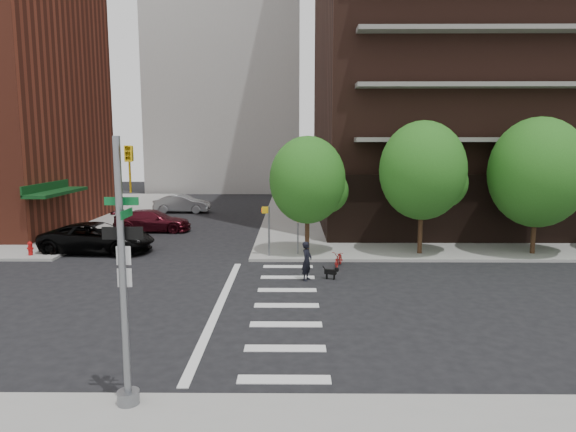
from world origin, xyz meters
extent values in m
plane|color=black|center=(0.00, 0.00, 0.00)|extent=(120.00, 120.00, 0.00)
cube|color=gray|center=(20.50, 23.50, 0.07)|extent=(39.00, 33.00, 0.15)
cube|color=silver|center=(3.00, -6.00, 0.01)|extent=(2.40, 0.50, 0.01)
cube|color=silver|center=(3.00, -4.00, 0.01)|extent=(2.40, 0.50, 0.01)
cube|color=silver|center=(3.00, -2.00, 0.01)|extent=(2.40, 0.50, 0.01)
cube|color=silver|center=(3.00, 0.00, 0.01)|extent=(2.40, 0.50, 0.01)
cube|color=silver|center=(3.00, 2.00, 0.01)|extent=(2.40, 0.50, 0.01)
cube|color=silver|center=(3.00, 4.00, 0.01)|extent=(2.40, 0.50, 0.01)
cube|color=silver|center=(3.00, 6.00, 0.01)|extent=(2.40, 0.50, 0.01)
cube|color=silver|center=(0.50, 0.00, 0.01)|extent=(0.30, 13.00, 0.01)
cube|color=black|center=(18.00, 24.00, 2.15)|extent=(25.50, 25.50, 4.00)
cube|color=#0C3814|center=(-11.30, 13.00, 2.95)|extent=(1.40, 6.00, 0.20)
cylinder|color=#301E11|center=(4.00, 8.50, 1.30)|extent=(0.24, 0.24, 2.30)
sphere|color=#235B19|center=(4.00, 8.50, 4.05)|extent=(4.00, 4.00, 4.00)
cylinder|color=#301E11|center=(10.00, 8.50, 1.45)|extent=(0.24, 0.24, 2.60)
sphere|color=#235B19|center=(10.00, 8.50, 4.55)|extent=(4.50, 4.50, 4.50)
cylinder|color=#301E11|center=(16.00, 8.50, 1.30)|extent=(0.24, 0.24, 2.30)
sphere|color=#235B19|center=(16.00, 8.50, 4.45)|extent=(5.00, 5.00, 5.00)
cylinder|color=slate|center=(-0.50, -7.50, 3.15)|extent=(0.16, 0.16, 6.00)
cylinder|color=slate|center=(-0.50, -7.50, 0.30)|extent=(0.50, 0.50, 0.30)
imported|color=gold|center=(-0.25, -7.50, 5.45)|extent=(0.16, 0.20, 1.00)
cube|color=#0A5926|center=(-0.50, -7.35, 4.75)|extent=(0.75, 0.02, 0.18)
cube|color=#0A5926|center=(-0.35, -7.50, 4.50)|extent=(0.02, 0.75, 0.18)
cube|color=black|center=(-0.50, -7.38, 4.05)|extent=(0.90, 0.02, 0.28)
cube|color=silver|center=(-0.50, -7.38, 3.55)|extent=(0.32, 0.02, 0.42)
cube|color=silver|center=(-0.50, -7.38, 3.05)|extent=(0.32, 0.02, 0.42)
cylinder|color=slate|center=(2.00, 7.80, 1.45)|extent=(0.10, 0.10, 2.60)
cube|color=gold|center=(1.80, 7.80, 2.55)|extent=(0.32, 0.25, 0.32)
cylinder|color=slate|center=(3.50, 8.30, 1.25)|extent=(0.08, 0.08, 2.20)
cube|color=gold|center=(3.50, 8.15, 2.15)|extent=(0.64, 0.02, 0.64)
cylinder|color=#A50C0C|center=(-10.50, 7.80, 0.45)|extent=(0.22, 0.22, 0.60)
sphere|color=#A50C0C|center=(-10.50, 7.80, 0.76)|extent=(0.24, 0.24, 0.24)
imported|color=black|center=(-7.41, 9.10, 0.83)|extent=(3.18, 6.18, 1.67)
imported|color=#490E18|center=(-6.26, 15.85, 0.74)|extent=(2.08, 5.10, 1.48)
imported|color=#9EA2A5|center=(-6.25, 25.29, 0.78)|extent=(1.80, 4.77, 1.56)
imported|color=maroon|center=(5.47, 5.97, 0.40)|extent=(0.91, 1.62, 0.81)
imported|color=black|center=(3.85, 3.56, 0.86)|extent=(0.74, 0.63, 1.73)
cube|color=black|center=(4.90, 3.73, 0.33)|extent=(0.55, 0.35, 0.21)
cube|color=black|center=(5.17, 3.63, 0.46)|extent=(0.19, 0.17, 0.15)
cylinder|color=black|center=(5.06, 3.78, 0.11)|extent=(0.05, 0.05, 0.23)
cylinder|color=black|center=(4.74, 3.68, 0.11)|extent=(0.05, 0.05, 0.23)
camera|label=1|loc=(3.21, -18.36, 6.02)|focal=32.00mm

